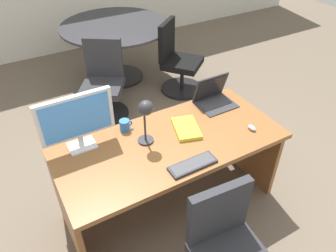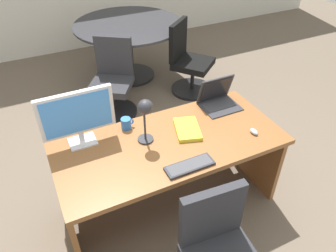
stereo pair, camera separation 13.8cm
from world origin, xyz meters
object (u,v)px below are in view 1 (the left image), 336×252
coffee_mug (125,125)px  meeting_chair_far (178,64)px  book (186,128)px  monitor (76,119)px  desk (168,157)px  meeting_chair_near (104,87)px  desk_lamp (146,113)px  meeting_table (116,38)px  keyboard (192,165)px  mouse (252,128)px  laptop (213,95)px

coffee_mug → meeting_chair_far: (1.33, 1.38, -0.41)m
book → monitor: bearing=164.5°
desk → meeting_chair_near: 1.59m
desk_lamp → meeting_table: 2.43m
desk → keyboard: keyboard is taller
mouse → keyboard: bearing=-170.2°
keyboard → meeting_table: size_ratio=0.24×
keyboard → meeting_chair_near: bearing=88.9°
book → meeting_table: bearing=81.4°
keyboard → book: size_ratio=1.06×
monitor → mouse: bearing=-21.0°
mouse → meeting_chair_near: 1.96m
keyboard → coffee_mug: coffee_mug is taller
monitor → book: 0.85m
meeting_chair_far → desk_lamp: bearing=-127.9°
laptop → book: (-0.42, -0.22, -0.06)m
laptop → desk_lamp: (-0.76, -0.21, 0.20)m
desk_lamp → meeting_chair_far: bearing=52.1°
book → desk_lamp: bearing=178.1°
monitor → meeting_chair_near: monitor is taller
laptop → coffee_mug: laptop is taller
meeting_table → meeting_chair_far: size_ratio=1.56×
keyboard → desk: bearing=89.7°
desk_lamp → meeting_chair_near: (0.20, 1.56, -0.65)m
monitor → coffee_mug: bearing=3.6°
desk → meeting_chair_far: meeting_chair_far is taller
laptop → desk_lamp: bearing=-164.3°
desk → meeting_chair_far: (1.09, 1.63, -0.16)m
monitor → book: size_ratio=1.63×
desk_lamp → meeting_table: (0.69, 2.29, -0.41)m
desk → laptop: bearing=21.7°
desk_lamp → meeting_chair_far: 2.13m
desk → meeting_chair_far: size_ratio=1.88×
laptop → meeting_chair_far: laptop is taller
mouse → book: size_ratio=0.24×
meeting_table → mouse: bearing=-87.7°
book → coffee_mug: (-0.42, 0.24, 0.03)m
keyboard → meeting_chair_far: (1.09, 1.98, -0.38)m
desk → keyboard: size_ratio=4.98×
monitor → meeting_chair_far: bearing=39.7°
laptop → desk: bearing=-158.3°
keyboard → meeting_chair_near: (0.04, 1.94, -0.39)m
keyboard → coffee_mug: 0.65m
keyboard → meeting_chair_near: meeting_chair_near is taller
laptop → keyboard: 0.84m
desk → mouse: (0.63, -0.24, 0.22)m
meeting_table → meeting_chair_far: bearing=-50.9°
monitor → meeting_chair_near: bearing=64.7°
desk → laptop: size_ratio=5.46×
meeting_chair_near → meeting_chair_far: 1.05m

